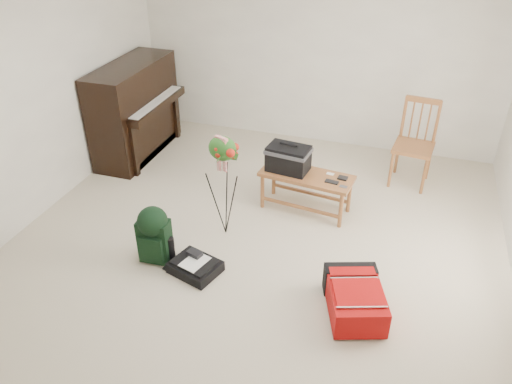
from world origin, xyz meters
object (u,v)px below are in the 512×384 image
(flower_stand, at_px, (224,187))
(dining_chair, at_px, (414,144))
(piano, at_px, (136,112))
(black_duffel, at_px, (195,266))
(bench, at_px, (293,164))
(green_backpack, at_px, (154,232))
(red_suitcase, at_px, (356,295))

(flower_stand, bearing_deg, dining_chair, 65.46)
(piano, xyz_separation_m, dining_chair, (3.61, 0.33, -0.08))
(black_duffel, bearing_deg, bench, 83.46)
(dining_chair, bearing_deg, green_backpack, -127.64)
(piano, xyz_separation_m, black_duffel, (1.76, -2.10, -0.53))
(bench, relative_size, red_suitcase, 1.35)
(red_suitcase, bearing_deg, dining_chair, 63.85)
(piano, relative_size, green_backpack, 2.47)
(bench, relative_size, black_duffel, 2.01)
(dining_chair, height_order, red_suitcase, dining_chair)
(bench, bearing_deg, flower_stand, -120.97)
(black_duffel, bearing_deg, piano, 146.82)
(dining_chair, height_order, black_duffel, dining_chair)
(dining_chair, height_order, flower_stand, flower_stand)
(dining_chair, xyz_separation_m, black_duffel, (-1.85, -2.42, -0.45))
(piano, height_order, red_suitcase, piano)
(green_backpack, relative_size, flower_stand, 0.52)
(dining_chair, bearing_deg, flower_stand, -129.69)
(bench, bearing_deg, dining_chair, 46.39)
(bench, xyz_separation_m, red_suitcase, (0.94, -1.41, -0.41))
(piano, xyz_separation_m, green_backpack, (1.32, -2.05, -0.26))
(black_duffel, relative_size, flower_stand, 0.45)
(red_suitcase, bearing_deg, black_duffel, 160.59)
(piano, height_order, bench, piano)
(dining_chair, relative_size, black_duffel, 1.99)
(piano, relative_size, red_suitcase, 1.88)
(bench, xyz_separation_m, black_duffel, (-0.60, -1.40, -0.49))
(bench, distance_m, dining_chair, 1.62)
(bench, distance_m, flower_stand, 0.90)
(bench, height_order, red_suitcase, bench)
(black_duffel, bearing_deg, red_suitcase, 16.31)
(dining_chair, distance_m, green_backpack, 3.30)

